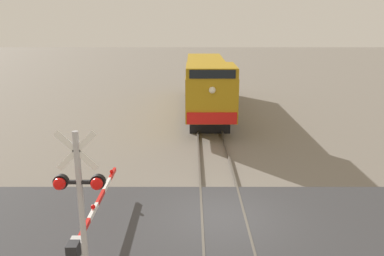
# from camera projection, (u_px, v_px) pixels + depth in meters

# --- Properties ---
(ground_plane) EXTENTS (160.00, 160.00, 0.00)m
(ground_plane) POSITION_uv_depth(u_px,v_px,m) (224.00, 221.00, 12.99)
(ground_plane) COLOR slate
(rail_track_left) EXTENTS (0.08, 80.00, 0.15)m
(rail_track_left) POSITION_uv_depth(u_px,v_px,m) (203.00, 219.00, 12.97)
(rail_track_left) COLOR #59544C
(rail_track_left) RESTS_ON ground_plane
(rail_track_right) EXTENTS (0.08, 80.00, 0.15)m
(rail_track_right) POSITION_uv_depth(u_px,v_px,m) (246.00, 219.00, 12.97)
(rail_track_right) COLOR #59544C
(rail_track_right) RESTS_ON ground_plane
(road_surface) EXTENTS (36.00, 4.79, 0.14)m
(road_surface) POSITION_uv_depth(u_px,v_px,m) (224.00, 219.00, 12.97)
(road_surface) COLOR #38383A
(road_surface) RESTS_ON ground_plane
(locomotive) EXTENTS (2.80, 15.53, 4.01)m
(locomotive) POSITION_uv_depth(u_px,v_px,m) (208.00, 83.00, 27.56)
(locomotive) COLOR black
(locomotive) RESTS_ON ground_plane
(crossing_signal) EXTENTS (1.18, 0.33, 4.15)m
(crossing_signal) POSITION_uv_depth(u_px,v_px,m) (81.00, 196.00, 8.91)
(crossing_signal) COLOR #ADADB2
(crossing_signal) RESTS_ON ground_plane
(crossing_gate) EXTENTS (0.36, 5.58, 1.18)m
(crossing_gate) POSITION_uv_depth(u_px,v_px,m) (86.00, 236.00, 10.72)
(crossing_gate) COLOR silver
(crossing_gate) RESTS_ON ground_plane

